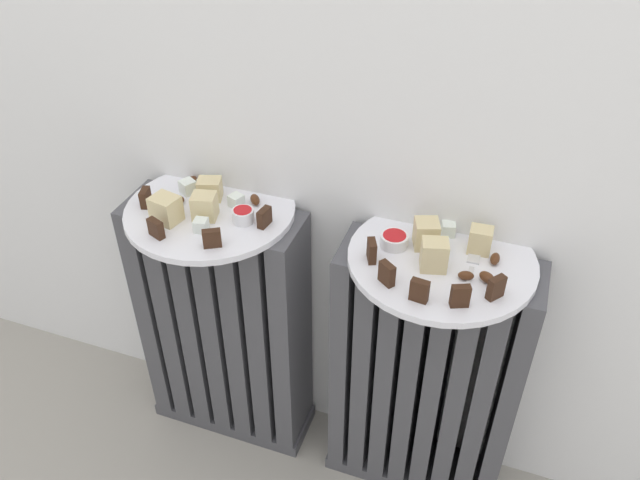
{
  "coord_description": "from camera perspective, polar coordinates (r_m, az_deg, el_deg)",
  "views": [
    {
      "loc": [
        0.3,
        -0.56,
        1.24
      ],
      "look_at": [
        0.0,
        0.28,
        0.57
      ],
      "focal_mm": 35.85,
      "sensor_mm": 36.0,
      "label": 1
    }
  ],
  "objects": [
    {
      "name": "marble_cake_slice_right_1",
      "position": [
        1.02,
        10.15,
        -1.33
      ],
      "size": [
        0.05,
        0.04,
        0.05
      ],
      "primitive_type": "cube",
      "rotation": [
        0.0,
        0.0,
        0.26
      ],
      "color": "beige",
      "rests_on": "plate_right"
    },
    {
      "name": "medjool_date_left_1",
      "position": [
        1.17,
        -5.83,
        3.61
      ],
      "size": [
        0.03,
        0.03,
        0.02
      ],
      "primitive_type": "ellipsoid",
      "rotation": [
        0.0,
        0.0,
        2.22
      ],
      "color": "#4C2814",
      "rests_on": "plate_left"
    },
    {
      "name": "dark_cake_slice_right_0",
      "position": [
        1.03,
        4.64,
        -0.97
      ],
      "size": [
        0.02,
        0.03,
        0.04
      ],
      "primitive_type": "cube",
      "rotation": [
        0.0,
        0.0,
        -1.15
      ],
      "color": "#382114",
      "rests_on": "plate_right"
    },
    {
      "name": "medjool_date_left_0",
      "position": [
        1.2,
        -12.55,
        3.56
      ],
      "size": [
        0.03,
        0.02,
        0.01
      ],
      "primitive_type": "ellipsoid",
      "rotation": [
        0.0,
        0.0,
        2.88
      ],
      "color": "#4C2814",
      "rests_on": "plate_left"
    },
    {
      "name": "turkish_delight_left_2",
      "position": [
        1.11,
        -10.58,
        1.3
      ],
      "size": [
        0.03,
        0.03,
        0.02
      ],
      "primitive_type": "cube",
      "rotation": [
        0.0,
        0.0,
        0.17
      ],
      "color": "white",
      "rests_on": "plate_left"
    },
    {
      "name": "radiator_right",
      "position": [
        1.27,
        9.24,
        -12.3
      ],
      "size": [
        0.35,
        0.13,
        0.58
      ],
      "color": "#47474C",
      "rests_on": "ground_plane"
    },
    {
      "name": "medjool_date_right_0",
      "position": [
        1.02,
        12.9,
        -3.12
      ],
      "size": [
        0.03,
        0.02,
        0.01
      ],
      "primitive_type": "ellipsoid",
      "rotation": [
        0.0,
        0.0,
        0.21
      ],
      "color": "#4C2814",
      "rests_on": "plate_right"
    },
    {
      "name": "dark_cake_slice_right_1",
      "position": [
        0.99,
        5.99,
        -3.0
      ],
      "size": [
        0.03,
        0.03,
        0.04
      ],
      "primitive_type": "cube",
      "rotation": [
        0.0,
        0.0,
        -0.63
      ],
      "color": "#382114",
      "rests_on": "plate_right"
    },
    {
      "name": "turkish_delight_left_0",
      "position": [
        1.17,
        -7.5,
        3.5
      ],
      "size": [
        0.03,
        0.03,
        0.02
      ],
      "primitive_type": "cube",
      "rotation": [
        0.0,
        0.0,
        1.19
      ],
      "color": "white",
      "rests_on": "plate_left"
    },
    {
      "name": "dark_cake_slice_left_0",
      "position": [
        1.2,
        -15.32,
        3.68
      ],
      "size": [
        0.02,
        0.03,
        0.03
      ],
      "primitive_type": "cube",
      "rotation": [
        0.0,
        0.0,
        -1.3
      ],
      "color": "#382114",
      "rests_on": "plate_left"
    },
    {
      "name": "dark_cake_slice_left_3",
      "position": [
        1.11,
        -4.99,
        2.03
      ],
      "size": [
        0.02,
        0.03,
        0.03
      ],
      "primitive_type": "cube",
      "rotation": [
        0.0,
        0.0,
        1.43
      ],
      "color": "#382114",
      "rests_on": "plate_left"
    },
    {
      "name": "dark_cake_slice_right_3",
      "position": [
        0.96,
        12.41,
        -4.91
      ],
      "size": [
        0.03,
        0.02,
        0.04
      ],
      "primitive_type": "cube",
      "rotation": [
        0.0,
        0.0,
        0.4
      ],
      "color": "#382114",
      "rests_on": "plate_right"
    },
    {
      "name": "medjool_date_right_3",
      "position": [
        1.07,
        15.36,
        -1.63
      ],
      "size": [
        0.02,
        0.03,
        0.01
      ],
      "primitive_type": "ellipsoid",
      "rotation": [
        0.0,
        0.0,
        1.53
      ],
      "color": "#4C2814",
      "rests_on": "plate_right"
    },
    {
      "name": "turkish_delight_right_0",
      "position": [
        1.06,
        10.9,
        -0.77
      ],
      "size": [
        0.02,
        0.02,
        0.02
      ],
      "primitive_type": "cube",
      "rotation": [
        0.0,
        0.0,
        0.16
      ],
      "color": "white",
      "rests_on": "plate_right"
    },
    {
      "name": "marble_cake_slice_right_0",
      "position": [
        1.07,
        14.11,
        -0.01
      ],
      "size": [
        0.04,
        0.03,
        0.04
      ],
      "primitive_type": "cube",
      "rotation": [
        0.0,
        0.0,
        0.05
      ],
      "color": "beige",
      "rests_on": "plate_right"
    },
    {
      "name": "dark_cake_slice_left_2",
      "position": [
        1.07,
        -9.63,
        0.15
      ],
      "size": [
        0.03,
        0.03,
        0.03
      ],
      "primitive_type": "cube",
      "rotation": [
        0.0,
        0.0,
        0.52
      ],
      "color": "#382114",
      "rests_on": "plate_left"
    },
    {
      "name": "jam_bowl_right",
      "position": [
        1.07,
        6.64,
        0.03
      ],
      "size": [
        0.05,
        0.05,
        0.02
      ],
      "color": "white",
      "rests_on": "plate_right"
    },
    {
      "name": "turkish_delight_left_1",
      "position": [
        1.22,
        -11.71,
        4.67
      ],
      "size": [
        0.03,
        0.03,
        0.03
      ],
      "primitive_type": "cube",
      "rotation": [
        0.0,
        0.0,
        1.06
      ],
      "color": "white",
      "rests_on": "plate_left"
    },
    {
      "name": "dark_cake_slice_right_4",
      "position": [
        0.99,
        15.44,
        -4.13
      ],
      "size": [
        0.03,
        0.03,
        0.04
      ],
      "primitive_type": "cube",
      "rotation": [
        0.0,
        0.0,
        0.92
      ],
      "color": "#382114",
      "rests_on": "plate_right"
    },
    {
      "name": "medjool_date_right_1",
      "position": [
        1.14,
        11.34,
        1.82
      ],
      "size": [
        0.03,
        0.01,
        0.01
      ],
      "primitive_type": "ellipsoid",
      "rotation": [
        0.0,
        0.0,
        0.0
      ],
      "color": "#4C2814",
      "rests_on": "plate_right"
    },
    {
      "name": "fork",
      "position": [
        1.04,
        13.36,
        -2.6
      ],
      "size": [
        0.02,
        0.1,
        0.0
      ],
      "color": "silver",
      "rests_on": "plate_right"
    },
    {
      "name": "marble_cake_slice_left_2",
      "position": [
        1.14,
        -13.6,
        2.7
      ],
      "size": [
        0.05,
        0.05,
        0.05
      ],
      "primitive_type": "cube",
      "rotation": [
        0.0,
        0.0,
        -0.21
      ],
      "color": "beige",
      "rests_on": "plate_left"
    },
    {
      "name": "dark_cake_slice_right_2",
      "position": [
        0.96,
        8.86,
        -4.49
      ],
      "size": [
        0.03,
        0.02,
        0.04
      ],
      "primitive_type": "cube",
      "rotation": [
        0.0,
        0.0,
        -0.12
      ],
      "color": "#382114",
      "rests_on": "plate_right"
    },
    {
      "name": "radiator_left",
      "position": [
        1.37,
        -8.47,
        -7.77
      ],
      "size": [
        0.35,
        0.13,
        0.58
      ],
      "color": "#47474C",
      "rests_on": "ground_plane"
    },
    {
      "name": "medjool_date_right_2",
      "position": [
        1.02,
        14.69,
        -3.26
      ],
      "size": [
        0.03,
        0.03,
        0.02
      ],
      "primitive_type": "ellipsoid",
      "rotation": [
        0.0,
        0.0,
        2.53
      ],
      "color": "#4C2814",
      "rests_on": "plate_right"
    },
    {
      "name": "dark_cake_slice_left_1",
      "position": [
        1.11,
        -14.44,
        1.01
      ],
      "size": [
        0.03,
        0.02,
        0.03
      ],
      "primitive_type": "cube",
      "rotation": [
        0.0,
        0.0,
        -0.39
      ],
      "color": "#382114",
      "rests_on": "plate_left"
    },
    {
      "name": "marble_cake_slice_left_0",
      "position": [
        1.19,
        -9.81,
        4.51
      ],
      "size": [
        0.05,
        0.05,
        0.04
      ],
      "primitive_type": "cube",
      "rotation": [
        0.0,
        0.0,
        0.32
      ],
      "color": "beige",
      "rests_on": "plate_left"
    },
    {
      "name": "turkish_delight_left_3",
      "position": [
        1.23,
        -10.26,
        5.06
      ],
      "size": [
        0.02,
        0.02,
        0.02
      ],
      "primitive_type": "cube",
      "rotation": [
        0.0,
        0.0,
        1.5
      ],
      "color": "white",
      "rests_on": "plate_left"
    },
    {
      "name": "turkish_delight_right_1",
      "position": [
        1.11,
        11.38,
        0.97
      ],
      "size": [
        0.03,
        0.03,
        0.02
      ],
      "primitive_type": "cube",
      "rotation": [
        0.0,
        0.0,
        0.27
      ],
      "color": "white",
      "rests_on": "plate_right"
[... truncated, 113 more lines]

